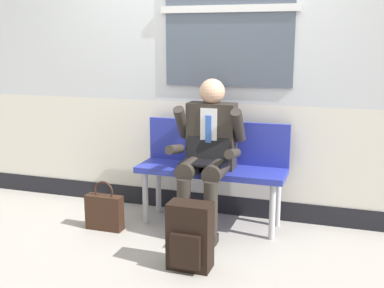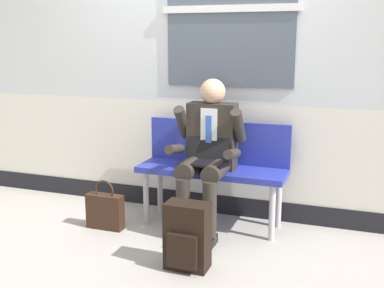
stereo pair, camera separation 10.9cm
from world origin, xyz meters
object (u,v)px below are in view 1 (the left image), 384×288
Objects in this scene: backpack at (190,237)px; handbag at (104,211)px; person_seated at (207,151)px; bench_with_person at (214,162)px.

backpack is 1.13× the size of handbag.
person_seated is at bearing 96.95° from backpack.
handbag is (-0.82, -0.45, -0.39)m from bench_with_person.
bench_with_person is 2.97× the size of handbag.
bench_with_person is 1.00× the size of person_seated.
bench_with_person is 0.24m from person_seated.
backpack is (0.09, -0.71, -0.45)m from person_seated.
person_seated reaches higher than handbag.
bench_with_person is 1.02m from handbag.
handbag is at bearing -151.13° from bench_with_person.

